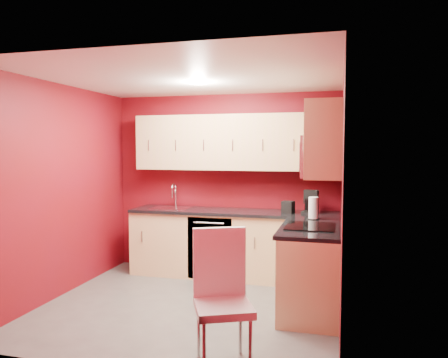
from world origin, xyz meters
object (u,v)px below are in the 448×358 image
at_px(napkin_holder, 288,207).
at_px(dining_chair, 223,300).
at_px(microwave, 322,156).
at_px(coffee_maker, 310,202).
at_px(paper_towel, 313,208).
at_px(sink, 171,206).

distance_m(napkin_holder, dining_chair, 2.41).
bearing_deg(microwave, coffee_maker, 100.30).
relative_size(paper_towel, dining_chair, 0.24).
height_order(napkin_holder, paper_towel, paper_towel).
relative_size(napkin_holder, dining_chair, 0.14).
height_order(coffee_maker, dining_chair, coffee_maker).
xyz_separation_m(sink, dining_chair, (1.40, -2.40, -0.40)).
bearing_deg(paper_towel, coffee_maker, 98.55).
xyz_separation_m(microwave, paper_towel, (-0.11, 0.53, -0.62)).
distance_m(sink, coffee_maker, 1.92).
bearing_deg(dining_chair, napkin_holder, 59.90).
bearing_deg(coffee_maker, sink, -170.17).
relative_size(coffee_maker, dining_chair, 0.27).
distance_m(microwave, coffee_maker, 1.17).
relative_size(sink, paper_towel, 1.99).
distance_m(microwave, paper_towel, 0.82).
xyz_separation_m(napkin_holder, paper_towel, (0.34, -0.42, 0.05)).
height_order(microwave, paper_towel, microwave).
bearing_deg(microwave, sink, 154.40).
xyz_separation_m(sink, coffee_maker, (1.91, -0.01, 0.11)).
bearing_deg(microwave, dining_chair, -116.37).
height_order(microwave, dining_chair, microwave).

